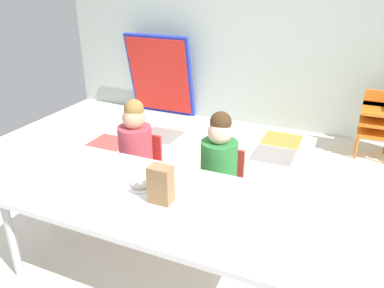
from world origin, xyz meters
TOP-DOWN VIEW (x-y plane):
  - ground_plane at (-0.00, 0.01)m, footprint 5.28×4.44m
  - back_wall at (0.00, 2.22)m, footprint 5.28×0.10m
  - craft_table at (0.11, -0.70)m, footprint 1.71×0.82m
  - seated_child_near_camera at (-0.36, -0.06)m, footprint 0.34×0.34m
  - seated_child_middle_seat at (0.33, -0.06)m, footprint 0.34×0.34m
  - kid_chair_orange_stack at (1.39, 1.78)m, footprint 0.32×0.30m
  - folded_activity_table at (-1.26, 2.02)m, footprint 0.90×0.29m
  - paper_bag_brown at (0.22, -0.74)m, footprint 0.13×0.09m
  - paper_plate_near_edge at (0.03, -0.64)m, footprint 0.18×0.18m
  - paper_plate_center_table at (0.05, -0.84)m, footprint 0.18×0.18m
  - donut_powdered_on_plate at (0.03, -0.64)m, footprint 0.12×0.12m

SIDE VIEW (x-z plane):
  - ground_plane at x=0.00m, z-range -0.02..0.00m
  - kid_chair_orange_stack at x=1.39m, z-range 0.06..0.74m
  - folded_activity_table at x=-1.26m, z-range -0.01..1.08m
  - craft_table at x=0.11m, z-range 0.25..0.84m
  - seated_child_near_camera at x=-0.36m, z-range 0.10..1.01m
  - seated_child_middle_seat at x=0.33m, z-range 0.10..1.01m
  - paper_plate_near_edge at x=0.03m, z-range 0.59..0.60m
  - paper_plate_center_table at x=0.05m, z-range 0.59..0.60m
  - donut_powdered_on_plate at x=0.03m, z-range 0.60..0.64m
  - paper_bag_brown at x=0.22m, z-range 0.59..0.81m
  - back_wall at x=0.00m, z-range 0.00..2.55m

